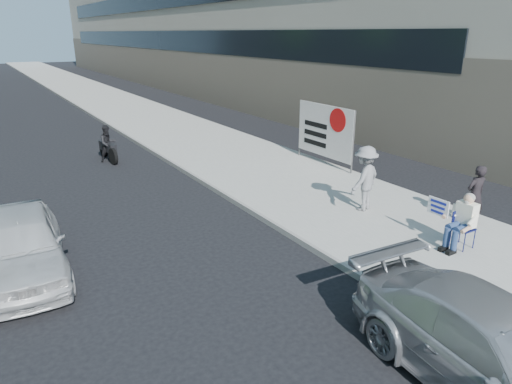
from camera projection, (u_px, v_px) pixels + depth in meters
ground at (251, 261)px, 10.18m from camera, size 160.00×160.00×0.00m
near_sidewalk at (138, 114)px, 28.17m from camera, size 5.00×120.00×0.15m
seated_protester at (461, 219)px, 10.22m from camera, size 0.83×1.12×1.31m
jogger at (365, 179)px, 12.44m from camera, size 1.31×0.98×1.80m
pedestrian_woman at (475, 195)px, 11.61m from camera, size 0.60×0.44×1.54m
protest_banner at (325, 131)px, 16.76m from camera, size 0.08×3.06×2.20m
parked_sedan at (499, 354)px, 6.22m from camera, size 2.21×4.76×1.35m
white_sedan_near at (22, 245)px, 9.39m from camera, size 1.89×4.13×1.37m
motorcycle at (108, 145)px, 17.89m from camera, size 0.76×2.05×1.42m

